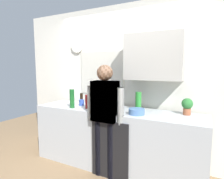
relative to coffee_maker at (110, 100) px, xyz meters
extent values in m
plane|color=#8C6D4C|center=(0.09, -0.32, -1.06)|extent=(8.00, 8.00, 0.00)
cube|color=#B2B7BC|center=(0.09, -0.02, -0.61)|extent=(2.65, 0.64, 0.92)
cube|color=black|center=(0.18, -0.35, -0.65)|extent=(0.56, 0.02, 0.83)
cube|color=silver|center=(0.09, 0.41, 0.24)|extent=(4.25, 0.10, 2.60)
cube|color=beige|center=(-0.36, 0.35, 0.40)|extent=(0.86, 0.02, 0.76)
cube|color=#8CA5C6|center=(-0.36, 0.36, 0.40)|extent=(0.80, 0.02, 0.70)
cube|color=#B7B2A8|center=(0.62, 0.20, 0.65)|extent=(0.84, 0.32, 0.68)
cylinder|color=silver|center=(-0.87, 0.34, 0.90)|extent=(0.26, 0.03, 0.26)
cube|color=black|center=(0.00, -0.03, -0.13)|extent=(0.20, 0.20, 0.03)
cube|color=black|center=(0.00, 0.03, 0.02)|extent=(0.18, 0.08, 0.28)
cylinder|color=black|center=(0.00, -0.06, -0.06)|extent=(0.11, 0.11, 0.11)
cylinder|color=black|center=(0.00, -0.03, 0.17)|extent=(0.17, 0.17, 0.03)
cylinder|color=maroon|center=(-0.34, -0.14, -0.04)|extent=(0.06, 0.06, 0.22)
cylinder|color=#195923|center=(-0.58, -0.21, 0.00)|extent=(0.07, 0.07, 0.30)
cylinder|color=black|center=(-0.70, 0.21, -0.06)|extent=(0.06, 0.06, 0.18)
cylinder|color=#2D8C33|center=(0.43, 0.10, -0.01)|extent=(0.09, 0.09, 0.28)
cylinder|color=#3351B2|center=(-0.55, 0.01, -0.10)|extent=(0.08, 0.08, 0.10)
cylinder|color=#B26647|center=(0.20, -0.17, -0.10)|extent=(0.08, 0.08, 0.09)
cylinder|color=#4C72A5|center=(0.49, -0.14, -0.11)|extent=(0.22, 0.22, 0.08)
cylinder|color=#9E5638|center=(1.11, 0.15, -0.10)|extent=(0.10, 0.10, 0.09)
sphere|color=#2D7233|center=(1.11, 0.15, 0.01)|extent=(0.15, 0.15, 0.15)
cylinder|color=silver|center=(-0.29, 0.21, -0.06)|extent=(0.14, 0.14, 0.17)
cylinder|color=black|center=(-0.01, -0.32, -0.65)|extent=(0.12, 0.12, 0.82)
cylinder|color=black|center=(0.19, -0.32, -0.65)|extent=(0.12, 0.12, 0.82)
cube|color=white|center=(0.09, -0.32, 0.04)|extent=(0.36, 0.20, 0.56)
sphere|color=#A57A59|center=(0.09, -0.32, 0.43)|extent=(0.22, 0.22, 0.22)
cylinder|color=white|center=(-0.15, -0.32, -0.01)|extent=(0.09, 0.09, 0.50)
cylinder|color=white|center=(0.33, -0.32, -0.01)|extent=(0.09, 0.09, 0.50)
cylinder|color=black|center=(-0.01, -0.32, -0.65)|extent=(0.12, 0.12, 0.82)
cylinder|color=black|center=(0.19, -0.32, -0.65)|extent=(0.12, 0.12, 0.82)
cube|color=white|center=(0.09, -0.32, 0.04)|extent=(0.36, 0.20, 0.56)
sphere|color=#D8AD8C|center=(0.09, -0.32, 0.43)|extent=(0.22, 0.22, 0.22)
cylinder|color=white|center=(-0.15, -0.32, -0.01)|extent=(0.09, 0.09, 0.50)
cylinder|color=white|center=(0.33, -0.32, -0.01)|extent=(0.09, 0.09, 0.50)
camera|label=1|loc=(1.32, -2.52, 0.49)|focal=29.58mm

